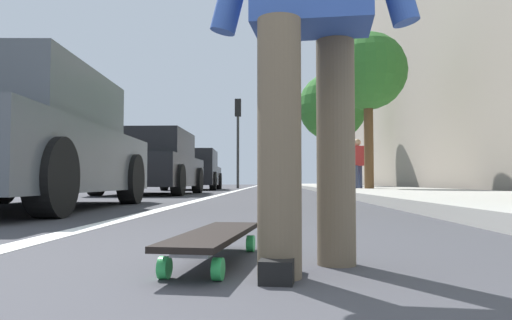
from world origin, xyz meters
TOP-DOWN VIEW (x-y plane):
  - ground_plane at (10.00, 0.00)m, footprint 80.00×80.00m
  - lane_stripe_white at (20.00, 1.06)m, footprint 52.00×0.16m
  - sidewalk_curb at (18.00, -3.08)m, footprint 52.00×3.20m
  - building_facade at (22.00, -5.63)m, footprint 40.00×1.20m
  - skateboard at (0.92, 0.08)m, footprint 0.86×0.30m
  - parked_car_near at (4.16, 2.62)m, footprint 4.12×2.14m
  - parked_car_mid at (10.26, 2.74)m, footprint 4.06×1.99m
  - parked_car_far at (16.79, 2.85)m, footprint 4.48×2.07m
  - traffic_light at (20.62, 1.46)m, footprint 0.33×0.28m
  - street_tree_mid at (11.65, -2.68)m, footprint 2.06×2.06m
  - street_tree_far at (19.04, -2.68)m, footprint 2.88×2.88m
  - pedestrian_distant at (12.23, -2.48)m, footprint 0.42×0.65m

SIDE VIEW (x-z plane):
  - ground_plane at x=10.00m, z-range 0.00..0.00m
  - lane_stripe_white at x=20.00m, z-range 0.00..0.01m
  - sidewalk_curb at x=18.00m, z-range 0.00..0.12m
  - skateboard at x=0.92m, z-range 0.04..0.15m
  - parked_car_far at x=16.79m, z-range -0.03..1.46m
  - parked_car_mid at x=10.26m, z-range -0.02..1.47m
  - parked_car_near at x=4.16m, z-range -0.02..1.47m
  - pedestrian_distant at x=12.23m, z-range 0.11..1.59m
  - traffic_light at x=20.62m, z-range 0.79..4.90m
  - street_tree_mid at x=11.65m, z-range 1.08..5.35m
  - street_tree_far at x=19.04m, z-range 1.00..5.94m
  - building_facade at x=22.00m, z-range 0.00..12.59m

